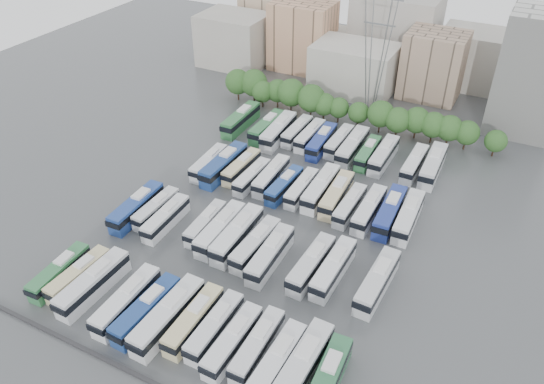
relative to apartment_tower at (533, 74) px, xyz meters
The scene contains 55 objects.
ground 68.48m from the apartment_tower, 120.38° to the right, with size 220.00×220.00×0.00m, color #424447.
parapet 97.98m from the apartment_tower, 110.49° to the right, with size 56.00×0.50×0.50m, color #2D2D30.
tree_line 41.22m from the apartment_tower, 156.78° to the right, with size 65.58×7.89×8.29m.
city_buildings 44.02m from the apartment_tower, 161.51° to the left, with size 102.00×35.00×20.00m.
apartment_tower is the anchor object (origin of this frame).
electricity_pylon 33.47m from the apartment_tower, 165.96° to the right, with size 9.00×6.91×33.83m.
bus_r0_s0 100.18m from the apartment_tower, 123.76° to the right, with size 3.01×11.39×3.54m.
bus_r0_s1 97.86m from the apartment_tower, 122.49° to the right, with size 2.89×11.40×3.55m.
bus_r0_s2 96.51m from the apartment_tower, 120.70° to the right, with size 3.08×13.13×4.10m.
bus_r0_s4 93.75m from the apartment_tower, 117.08° to the right, with size 2.96×12.69×3.97m.
bus_r0_s5 92.29m from the apartment_tower, 115.12° to the right, with size 3.21×12.52×3.90m.
bus_r0_s6 90.56m from the apartment_tower, 113.26° to the right, with size 3.29×13.71×4.28m.
bus_r0_s7 88.22m from the apartment_tower, 111.57° to the right, with size 2.71×11.86×3.71m.
bus_r0_s8 86.85m from the apartment_tower, 109.70° to the right, with size 2.54×11.60×3.64m.
bus_r0_s9 86.69m from the apartment_tower, 107.38° to the right, with size 2.78×11.83×3.70m.
bus_r0_s10 84.96m from the apartment_tower, 105.50° to the right, with size 2.65×11.58×3.63m.
bus_r0_s11 85.39m from the apartment_tower, 103.01° to the right, with size 2.98×12.33×3.85m.
bus_r0_s12 84.13m from the apartment_tower, 101.05° to the right, with size 3.37×13.78×4.30m.
bus_r0_s13 83.71m from the apartment_tower, 98.70° to the right, with size 3.28×12.50×3.89m.
bus_r1_s0 85.91m from the apartment_tower, 130.40° to the right, with size 3.25×12.92×4.03m.
bus_r1_s1 82.88m from the apartment_tower, 129.51° to the right, with size 2.44×10.81×3.39m.
bus_r1_s2 82.09m from the apartment_tower, 127.08° to the right, with size 2.81×11.44×3.57m.
bus_r1_s4 76.61m from the apartment_tower, 123.94° to the right, with size 2.82×10.87×3.38m.
bus_r1_s5 75.28m from the apartment_tower, 121.64° to the right, with size 3.02×12.81×4.00m.
bus_r1_s6 73.67m from the apartment_tower, 119.51° to the right, with size 3.10×13.42×4.20m.
bus_r1_s7 72.48m from the apartment_tower, 116.68° to the right, with size 3.20×12.27×3.82m.
bus_r1_s8 72.15m from the apartment_tower, 113.97° to the right, with size 3.01×12.60×3.94m.
bus_r1_s10 68.87m from the apartment_tower, 109.28° to the right, with size 3.14×12.44×3.87m.
bus_r1_s11 67.22m from the apartment_tower, 106.75° to the right, with size 2.99×12.48×3.90m.
bus_r1_s13 65.31m from the apartment_tower, 101.07° to the right, with size 3.33×12.91×4.02m.
bus_r2_s1 70.83m from the apartment_tower, 138.25° to the right, with size 2.95×11.43×3.56m.
bus_r2_s2 68.21m from the apartment_tower, 136.56° to the right, with size 3.17×13.64×4.27m.
bus_r2_s3 65.09m from the apartment_tower, 135.49° to the right, with size 2.75×11.26×3.51m.
bus_r2_s4 64.18m from the apartment_tower, 131.97° to the right, with size 2.65×10.84×3.38m.
bus_r2_s5 60.77m from the apartment_tower, 130.82° to the right, with size 2.91×11.91×3.71m.
bus_r2_s6 59.82m from the apartment_tower, 127.20° to the right, with size 2.96×11.16×3.47m.
bus_r2_s7 57.45m from the apartment_tower, 125.02° to the right, with size 2.44×10.93×3.42m.
bus_r2_s8 54.60m from the apartment_tower, 122.87° to the right, with size 3.08×13.06×4.08m.
bus_r2_s9 53.35m from the apartment_tower, 119.54° to the right, with size 3.20×12.54×3.90m.
bus_r2_s10 53.47m from the apartment_tower, 115.57° to the right, with size 2.62×11.08×3.46m.
bus_r2_s11 51.87m from the apartment_tower, 112.18° to the right, with size 2.71×12.14×3.81m.
bus_r2_s12 49.94m from the apartment_tower, 108.77° to the right, with size 3.24×13.13×4.09m.
bus_r2_s13 48.78m from the apartment_tower, 105.26° to the right, with size 3.18×12.87×4.01m.
bus_r3_s0 63.20m from the apartment_tower, 152.96° to the right, with size 3.08×13.45×4.21m.
bus_r3_s2 57.51m from the apartment_tower, 149.67° to the right, with size 2.85×12.64×3.96m.
bus_r3_s3 55.19m from the apartment_tower, 147.30° to the right, with size 3.62×13.81×4.29m.
bus_r3_s4 51.27m from the apartment_tower, 147.50° to the right, with size 2.62×11.39×3.56m.
bus_r3_s5 48.89m from the apartment_tower, 144.86° to the right, with size 2.60×11.50×3.60m.
bus_r3_s6 47.16m from the apartment_tower, 141.04° to the right, with size 3.25×12.51×3.89m.
bus_r3_s7 43.60m from the apartment_tower, 140.38° to the right, with size 2.67×11.44×3.58m.
bus_r3_s8 41.93m from the apartment_tower, 135.81° to the right, with size 3.02×13.37×4.19m.
bus_r3_s9 39.99m from the apartment_tower, 131.77° to the right, with size 2.67×11.23×3.51m.
bus_r3_s10 37.72m from the apartment_tower, 128.30° to the right, with size 2.88×12.64×3.96m.
bus_r3_s12 34.58m from the apartment_tower, 119.40° to the right, with size 2.82×11.96×3.74m.
bus_r3_s13 32.46m from the apartment_tower, 114.32° to the right, with size 3.22×13.57×4.24m.
Camera 1 is at (33.38, -61.63, 57.08)m, focal length 35.00 mm.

